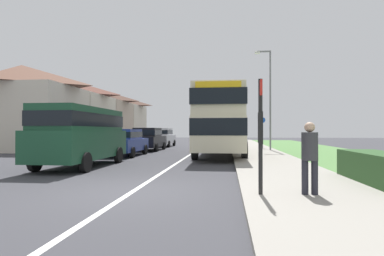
% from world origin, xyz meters
% --- Properties ---
extents(ground_plane, '(120.00, 120.00, 0.00)m').
position_xyz_m(ground_plane, '(0.00, 0.00, 0.00)').
color(ground_plane, '#38383D').
extents(lane_marking_centre, '(0.14, 60.00, 0.01)m').
position_xyz_m(lane_marking_centre, '(0.00, 8.00, 0.00)').
color(lane_marking_centre, silver).
rests_on(lane_marking_centre, ground_plane).
extents(pavement_near_side, '(3.20, 68.00, 0.12)m').
position_xyz_m(pavement_near_side, '(4.20, 6.00, 0.06)').
color(pavement_near_side, gray).
rests_on(pavement_near_side, ground_plane).
extents(grass_verge_seaward, '(6.00, 68.00, 0.08)m').
position_xyz_m(grass_verge_seaward, '(8.50, 6.00, 0.04)').
color(grass_verge_seaward, '#517F42').
rests_on(grass_verge_seaward, ground_plane).
extents(roadside_hedge, '(1.10, 3.66, 0.90)m').
position_xyz_m(roadside_hedge, '(6.30, 1.24, 0.45)').
color(roadside_hedge, '#2D5128').
rests_on(roadside_hedge, ground_plane).
extents(double_decker_bus, '(2.80, 10.15, 3.70)m').
position_xyz_m(double_decker_bus, '(1.89, 11.34, 2.14)').
color(double_decker_bus, beige).
rests_on(double_decker_bus, ground_plane).
extents(parked_van_dark_green, '(2.11, 5.44, 2.41)m').
position_xyz_m(parked_van_dark_green, '(-3.65, 4.93, 1.42)').
color(parked_van_dark_green, '#19472D').
rests_on(parked_van_dark_green, ground_plane).
extents(parked_car_blue, '(1.87, 4.29, 1.57)m').
position_xyz_m(parked_car_blue, '(-3.69, 10.48, 0.87)').
color(parked_car_blue, navy).
rests_on(parked_car_blue, ground_plane).
extents(parked_car_black, '(1.98, 4.35, 1.69)m').
position_xyz_m(parked_car_black, '(-3.58, 15.49, 0.93)').
color(parked_car_black, black).
rests_on(parked_car_black, ground_plane).
extents(parked_car_silver, '(1.95, 4.58, 1.71)m').
position_xyz_m(parked_car_silver, '(-3.74, 21.20, 0.93)').
color(parked_car_silver, '#B7B7BC').
rests_on(parked_car_silver, ground_plane).
extents(pedestrian_at_stop, '(0.34, 0.34, 1.67)m').
position_xyz_m(pedestrian_at_stop, '(4.04, -0.40, 0.98)').
color(pedestrian_at_stop, '#23232D').
rests_on(pedestrian_at_stop, ground_plane).
extents(bus_stop_sign, '(0.09, 0.52, 2.60)m').
position_xyz_m(bus_stop_sign, '(3.00, -0.48, 1.54)').
color(bus_stop_sign, black).
rests_on(bus_stop_sign, ground_plane).
extents(cycle_route_sign, '(0.44, 0.08, 2.52)m').
position_xyz_m(cycle_route_sign, '(5.01, 17.45, 1.43)').
color(cycle_route_sign, slate).
rests_on(cycle_route_sign, ground_plane).
extents(street_lamp_mid, '(1.14, 0.20, 7.14)m').
position_xyz_m(street_lamp_mid, '(5.20, 15.21, 4.12)').
color(street_lamp_mid, slate).
rests_on(street_lamp_mid, ground_plane).
extents(house_terrace_far_side, '(8.00, 24.52, 6.43)m').
position_xyz_m(house_terrace_far_side, '(-13.12, 23.85, 3.22)').
color(house_terrace_far_side, beige).
rests_on(house_terrace_far_side, ground_plane).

